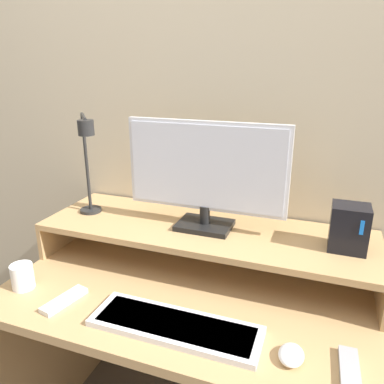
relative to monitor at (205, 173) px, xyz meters
name	(u,v)px	position (x,y,z in m)	size (l,w,h in m)	color
wall_back	(224,105)	(0.00, 0.22, 0.20)	(6.00, 0.05, 2.50)	beige
desk	(189,337)	(0.00, -0.17, -0.55)	(1.18, 0.70, 0.70)	tan
monitor_shelf	(204,233)	(0.00, 0.00, -0.22)	(1.18, 0.37, 0.14)	tan
monitor	(205,173)	(0.00, 0.00, 0.00)	(0.56, 0.14, 0.38)	black
desk_lamp	(87,159)	(-0.42, -0.08, 0.03)	(0.17, 0.19, 0.39)	black
router_dock	(349,228)	(0.47, 0.00, -0.13)	(0.11, 0.10, 0.15)	black
keyboard	(175,326)	(0.04, -0.37, -0.34)	(0.48, 0.15, 0.02)	silver
mouse	(291,355)	(0.35, -0.38, -0.33)	(0.06, 0.08, 0.03)	white
remote_control	(64,300)	(-0.33, -0.38, -0.34)	(0.08, 0.16, 0.02)	white
remote_secondary	(350,370)	(0.49, -0.38, -0.34)	(0.05, 0.15, 0.02)	#99999E
mug	(22,276)	(-0.50, -0.36, -0.30)	(0.07, 0.07, 0.08)	white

